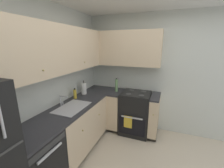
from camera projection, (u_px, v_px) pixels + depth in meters
wall_back at (38, 89)px, 2.19m from camera, size 3.52×0.05×2.57m
wall_right at (164, 75)px, 3.16m from camera, size 0.05×3.48×2.57m
dishwasher at (33, 168)px, 1.83m from camera, size 0.60×0.63×0.88m
lower_cabinets_back at (77, 128)px, 2.70m from camera, size 1.32×0.62×0.88m
countertop_back at (76, 105)px, 2.58m from camera, size 2.52×0.60×0.03m
lower_cabinets_right at (131, 113)px, 3.30m from camera, size 0.62×1.07×0.88m
countertop_right at (132, 94)px, 3.18m from camera, size 0.60×1.07×0.03m
oven_range at (135, 112)px, 3.27m from camera, size 0.68×0.62×1.06m
upper_cabinets_back at (58, 50)px, 2.24m from camera, size 2.20×0.34×0.72m
upper_cabinets_right at (123, 48)px, 3.15m from camera, size 0.32×1.62×0.72m
sink at (72, 110)px, 2.45m from camera, size 0.62×0.40×0.10m
faucet at (62, 99)px, 2.49m from camera, size 0.07×0.16×0.18m
soap_bottle at (75, 94)px, 2.84m from camera, size 0.06×0.06×0.21m
paper_towel_roll at (84, 88)px, 3.09m from camera, size 0.11×0.11×0.30m
oil_bottle at (116, 85)px, 3.26m from camera, size 0.06×0.06×0.30m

